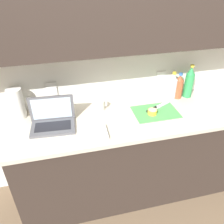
{
  "coord_description": "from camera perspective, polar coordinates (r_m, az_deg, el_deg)",
  "views": [
    {
      "loc": [
        -0.72,
        -1.54,
        2.01
      ],
      "look_at": [
        -0.35,
        -0.01,
        0.97
      ],
      "focal_mm": 38.0,
      "sensor_mm": 36.0,
      "label": 1
    }
  ],
  "objects": [
    {
      "name": "ground_plane",
      "position": [
        2.63,
        7.64,
        -16.7
      ],
      "size": [
        12.0,
        12.0,
        0.0
      ],
      "primitive_type": "plane",
      "color": "brown",
      "rests_on": "ground"
    },
    {
      "name": "wall_back",
      "position": [
        1.97,
        8.73,
        19.87
      ],
      "size": [
        5.2,
        0.38,
        2.6
      ],
      "color": "white",
      "rests_on": "ground_plane"
    },
    {
      "name": "counter_unit",
      "position": [
        2.31,
        8.97,
        -9.27
      ],
      "size": [
        2.42,
        0.61,
        0.89
      ],
      "color": "#332823",
      "rests_on": "ground_plane"
    },
    {
      "name": "laptop",
      "position": [
        1.9,
        -14.11,
        -1.75
      ],
      "size": [
        0.35,
        0.24,
        0.23
      ],
      "rotation": [
        0.0,
        0.0,
        -0.07
      ],
      "color": "#515156",
      "rests_on": "counter_unit"
    },
    {
      "name": "cutting_board",
      "position": [
        2.06,
        10.44,
        -0.01
      ],
      "size": [
        0.37,
        0.26,
        0.01
      ],
      "primitive_type": "cube",
      "color": "#4C9E51",
      "rests_on": "counter_unit"
    },
    {
      "name": "knife",
      "position": [
        2.09,
        10.25,
        0.99
      ],
      "size": [
        0.28,
        0.16,
        0.02
      ],
      "rotation": [
        0.0,
        0.0,
        0.47
      ],
      "color": "silver",
      "rests_on": "cutting_board"
    },
    {
      "name": "lemon_half_cut",
      "position": [
        2.01,
        9.71,
        0.06
      ],
      "size": [
        0.08,
        0.08,
        0.04
      ],
      "color": "yellow",
      "rests_on": "cutting_board"
    },
    {
      "name": "bottle_green_soda",
      "position": [
        2.31,
        18.07,
        6.8
      ],
      "size": [
        0.08,
        0.08,
        0.32
      ],
      "color": "#2D934C",
      "rests_on": "counter_unit"
    },
    {
      "name": "bottle_oil_tall",
      "position": [
        2.28,
        15.75,
        5.88
      ],
      "size": [
        0.08,
        0.08,
        0.25
      ],
      "color": "#A34C2D",
      "rests_on": "counter_unit"
    },
    {
      "name": "bottle_water_clear",
      "position": [
        2.24,
        14.32,
        5.93
      ],
      "size": [
        0.08,
        0.08,
        0.26
      ],
      "color": "silver",
      "rests_on": "counter_unit"
    },
    {
      "name": "measuring_cup",
      "position": [
        2.05,
        -2.95,
        1.72
      ],
      "size": [
        0.11,
        0.09,
        0.09
      ],
      "color": "silver",
      "rests_on": "counter_unit"
    },
    {
      "name": "paper_towel_roll",
      "position": [
        2.05,
        -22.0,
        1.94
      ],
      "size": [
        0.12,
        0.12,
        0.26
      ],
      "color": "white",
      "rests_on": "counter_unit"
    },
    {
      "name": "dish_towel",
      "position": [
        1.78,
        -4.72,
        -5.21
      ],
      "size": [
        0.22,
        0.17,
        0.02
      ],
      "primitive_type": "cube",
      "rotation": [
        0.0,
        0.0,
        -0.03
      ],
      "color": "white",
      "rests_on": "counter_unit"
    }
  ]
}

